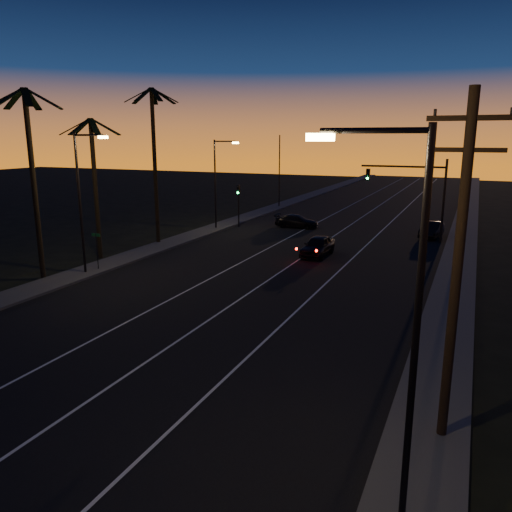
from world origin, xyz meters
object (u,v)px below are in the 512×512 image
at_px(right_car, 432,230).
at_px(lead_car, 318,246).
at_px(cross_car, 297,221).
at_px(utility_pole, 458,265).
at_px(signal_mast, 415,185).

bearing_deg(right_car, lead_car, -123.40).
bearing_deg(cross_car, utility_pole, -63.85).
bearing_deg(signal_mast, lead_car, -123.17).
xyz_separation_m(utility_pole, right_car, (-3.02, 32.11, -4.61)).
distance_m(utility_pole, right_car, 32.58).
xyz_separation_m(signal_mast, lead_car, (-5.79, -8.86, -4.03)).
height_order(utility_pole, signal_mast, utility_pole).
relative_size(utility_pole, lead_car, 2.05).
distance_m(lead_car, cross_car, 12.10).
xyz_separation_m(right_car, cross_car, (-12.67, -0.16, -0.07)).
bearing_deg(utility_pole, right_car, 95.37).
xyz_separation_m(utility_pole, lead_car, (-10.25, 21.13, -4.56)).
height_order(utility_pole, cross_car, utility_pole).
relative_size(utility_pole, right_car, 2.31).
height_order(utility_pole, right_car, utility_pole).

